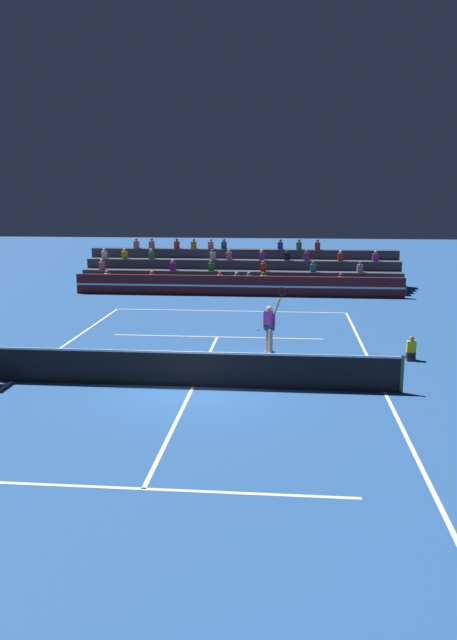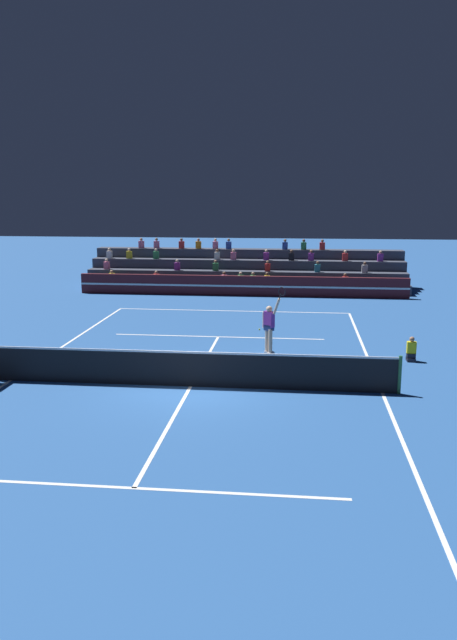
% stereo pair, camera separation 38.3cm
% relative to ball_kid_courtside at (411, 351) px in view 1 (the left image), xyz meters
% --- Properties ---
extents(ground_plane, '(120.00, 120.00, 0.00)m').
position_rel_ball_kid_courtside_xyz_m(ground_plane, '(-6.89, -3.58, -0.33)').
color(ground_plane, '#285699').
extents(court_lines, '(11.10, 23.90, 0.01)m').
position_rel_ball_kid_courtside_xyz_m(court_lines, '(-6.89, -3.58, -0.33)').
color(court_lines, white).
rests_on(court_lines, ground).
extents(tennis_net, '(12.00, 0.10, 1.10)m').
position_rel_ball_kid_courtside_xyz_m(tennis_net, '(-6.89, -3.58, 0.21)').
color(tennis_net, '#2D6B38').
rests_on(tennis_net, ground).
extents(sponsor_banner_wall, '(18.00, 0.26, 1.10)m').
position_rel_ball_kid_courtside_xyz_m(sponsor_banner_wall, '(-6.89, 12.82, 0.22)').
color(sponsor_banner_wall, '#51191E').
rests_on(sponsor_banner_wall, ground).
extents(bleacher_stand, '(18.53, 3.80, 2.83)m').
position_rel_ball_kid_courtside_xyz_m(bleacher_stand, '(-6.90, 15.99, 0.50)').
color(bleacher_stand, '#383D4C').
rests_on(bleacher_stand, ground).
extents(ball_kid_courtside, '(0.30, 0.36, 0.84)m').
position_rel_ball_kid_courtside_xyz_m(ball_kid_courtside, '(0.00, 0.00, 0.00)').
color(ball_kid_courtside, black).
rests_on(ball_kid_courtside, ground).
extents(tennis_player, '(0.84, 0.71, 2.48)m').
position_rel_ball_kid_courtside_xyz_m(tennis_player, '(-4.78, 0.42, 0.66)').
color(tennis_player, beige).
rests_on(tennis_player, ground).
extents(tennis_ball, '(0.07, 0.07, 0.07)m').
position_rel_ball_kid_courtside_xyz_m(tennis_ball, '(-5.36, 4.23, -0.30)').
color(tennis_ball, '#C6DB33').
rests_on(tennis_ball, ground).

